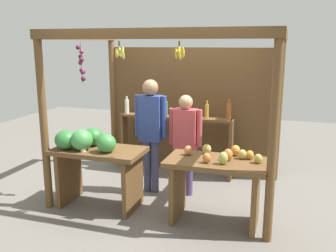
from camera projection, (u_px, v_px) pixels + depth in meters
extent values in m
plane|color=slate|center=(172.00, 192.00, 5.54)|extent=(12.00, 12.00, 0.00)
cylinder|color=brown|center=(44.00, 123.00, 4.78)|extent=(0.10, 0.10, 2.34)
cylinder|color=brown|center=(273.00, 140.00, 3.92)|extent=(0.10, 0.10, 2.34)
cylinder|color=brown|center=(113.00, 100.00, 6.64)|extent=(0.10, 0.10, 2.34)
cylinder|color=brown|center=(279.00, 109.00, 5.78)|extent=(0.10, 0.10, 2.34)
cube|color=brown|center=(146.00, 33.00, 4.10)|extent=(2.96, 0.12, 0.12)
cube|color=brown|center=(80.00, 36.00, 5.47)|extent=(0.12, 2.11, 0.12)
cube|color=brown|center=(282.00, 34.00, 4.61)|extent=(0.12, 2.11, 0.12)
cube|color=#52381E|center=(190.00, 111.00, 6.26)|extent=(2.86, 0.04, 2.10)
cylinder|color=brown|center=(179.00, 44.00, 4.13)|extent=(0.02, 0.02, 0.06)
ellipsoid|color=gold|center=(183.00, 52.00, 4.13)|extent=(0.04, 0.06, 0.13)
ellipsoid|color=gold|center=(181.00, 53.00, 4.18)|extent=(0.08, 0.05, 0.13)
ellipsoid|color=gold|center=(178.00, 52.00, 4.17)|extent=(0.07, 0.07, 0.13)
ellipsoid|color=gold|center=(176.00, 53.00, 4.14)|extent=(0.05, 0.06, 0.13)
ellipsoid|color=gold|center=(180.00, 55.00, 4.13)|extent=(0.06, 0.05, 0.13)
cylinder|color=brown|center=(119.00, 44.00, 4.30)|extent=(0.02, 0.02, 0.06)
ellipsoid|color=#D1CC4C|center=(123.00, 55.00, 4.32)|extent=(0.04, 0.07, 0.12)
ellipsoid|color=#D1CC4C|center=(123.00, 52.00, 4.35)|extent=(0.05, 0.04, 0.12)
ellipsoid|color=#D1CC4C|center=(119.00, 52.00, 4.34)|extent=(0.06, 0.07, 0.13)
ellipsoid|color=#D1CC4C|center=(117.00, 53.00, 4.32)|extent=(0.05, 0.07, 0.12)
ellipsoid|color=#D1CC4C|center=(119.00, 52.00, 4.28)|extent=(0.07, 0.05, 0.12)
cylinder|color=#4C422D|center=(81.00, 62.00, 4.92)|extent=(0.01, 0.01, 0.55)
sphere|color=#47142D|center=(78.00, 47.00, 4.87)|extent=(0.06, 0.06, 0.06)
sphere|color=#601E42|center=(81.00, 52.00, 4.91)|extent=(0.06, 0.06, 0.06)
sphere|color=#47142D|center=(81.00, 57.00, 4.94)|extent=(0.06, 0.06, 0.06)
sphere|color=#511938|center=(82.00, 60.00, 4.90)|extent=(0.06, 0.06, 0.06)
sphere|color=#601E42|center=(80.00, 63.00, 4.91)|extent=(0.06, 0.06, 0.06)
sphere|color=#511938|center=(82.00, 70.00, 4.92)|extent=(0.06, 0.06, 0.06)
sphere|color=#601E42|center=(83.00, 72.00, 4.93)|extent=(0.07, 0.07, 0.07)
sphere|color=#47142D|center=(83.00, 79.00, 4.95)|extent=(0.06, 0.06, 0.06)
cube|color=brown|center=(99.00, 151.00, 4.90)|extent=(1.20, 0.64, 0.06)
cube|color=brown|center=(69.00, 176.00, 5.14)|extent=(0.06, 0.58, 0.75)
cube|color=brown|center=(133.00, 184.00, 4.85)|extent=(0.06, 0.58, 0.75)
ellipsoid|color=#38843D|center=(106.00, 143.00, 4.71)|extent=(0.34, 0.34, 0.24)
ellipsoid|color=#2D7533|center=(66.00, 140.00, 4.85)|extent=(0.31, 0.31, 0.25)
ellipsoid|color=#429347|center=(82.00, 140.00, 4.80)|extent=(0.34, 0.34, 0.28)
ellipsoid|color=#2D7533|center=(93.00, 137.00, 5.03)|extent=(0.30, 0.30, 0.24)
cylinder|color=white|center=(83.00, 148.00, 4.76)|extent=(0.07, 0.07, 0.09)
cube|color=brown|center=(216.00, 162.00, 4.43)|extent=(1.20, 0.64, 0.06)
cube|color=brown|center=(178.00, 189.00, 4.66)|extent=(0.06, 0.58, 0.75)
cube|color=brown|center=(255.00, 199.00, 4.37)|extent=(0.06, 0.58, 0.75)
ellipsoid|color=gold|center=(236.00, 150.00, 4.58)|extent=(0.15, 0.15, 0.13)
ellipsoid|color=#B79E47|center=(207.00, 149.00, 4.66)|extent=(0.15, 0.15, 0.12)
ellipsoid|color=#E07F47|center=(188.00, 150.00, 4.61)|extent=(0.14, 0.14, 0.12)
ellipsoid|color=#A8B24C|center=(223.00, 158.00, 4.25)|extent=(0.13, 0.13, 0.15)
ellipsoid|color=#CC7038|center=(207.00, 158.00, 4.31)|extent=(0.13, 0.13, 0.12)
ellipsoid|color=#CC7038|center=(228.00, 155.00, 4.38)|extent=(0.12, 0.12, 0.15)
ellipsoid|color=gold|center=(250.00, 155.00, 4.45)|extent=(0.11, 0.11, 0.11)
ellipsoid|color=#B79E47|center=(242.00, 154.00, 4.45)|extent=(0.13, 0.13, 0.12)
ellipsoid|color=#B79E47|center=(258.00, 159.00, 4.29)|extent=(0.11, 0.11, 0.11)
cube|color=brown|center=(124.00, 141.00, 6.46)|extent=(0.05, 0.20, 1.00)
cube|color=brown|center=(231.00, 150.00, 5.90)|extent=(0.05, 0.20, 1.00)
cube|color=brown|center=(175.00, 117.00, 6.08)|extent=(1.86, 0.22, 0.04)
cylinder|color=silver|center=(127.00, 106.00, 6.31)|extent=(0.07, 0.07, 0.23)
cylinder|color=silver|center=(127.00, 98.00, 6.27)|extent=(0.03, 0.03, 0.06)
cylinder|color=#994C1E|center=(145.00, 107.00, 6.20)|extent=(0.07, 0.07, 0.24)
cylinder|color=#994C1E|center=(145.00, 99.00, 6.17)|extent=(0.03, 0.03, 0.06)
cylinder|color=#338C4C|center=(166.00, 108.00, 6.10)|extent=(0.08, 0.08, 0.24)
cylinder|color=#338C4C|center=(166.00, 99.00, 6.06)|extent=(0.03, 0.03, 0.06)
cylinder|color=gold|center=(186.00, 109.00, 5.99)|extent=(0.07, 0.07, 0.26)
cylinder|color=gold|center=(186.00, 99.00, 5.95)|extent=(0.03, 0.03, 0.06)
cylinder|color=gold|center=(207.00, 111.00, 5.89)|extent=(0.06, 0.06, 0.22)
cylinder|color=gold|center=(207.00, 103.00, 5.86)|extent=(0.03, 0.03, 0.06)
cylinder|color=#994C1E|center=(229.00, 111.00, 5.78)|extent=(0.08, 0.08, 0.26)
cylinder|color=#994C1E|center=(229.00, 101.00, 5.75)|extent=(0.03, 0.03, 0.06)
cylinder|color=#454869|center=(147.00, 166.00, 5.49)|extent=(0.11, 0.11, 0.79)
cylinder|color=#454869|center=(155.00, 167.00, 5.45)|extent=(0.11, 0.11, 0.79)
cube|color=#2D428C|center=(151.00, 118.00, 5.31)|extent=(0.32, 0.19, 0.66)
cylinder|color=#2D428C|center=(138.00, 115.00, 5.37)|extent=(0.08, 0.08, 0.60)
cylinder|color=#2D428C|center=(164.00, 117.00, 5.25)|extent=(0.08, 0.08, 0.60)
sphere|color=#997051|center=(150.00, 87.00, 5.21)|extent=(0.23, 0.23, 0.23)
cylinder|color=#4E3D6C|center=(181.00, 171.00, 5.40)|extent=(0.11, 0.11, 0.69)
cylinder|color=#4E3D6C|center=(189.00, 172.00, 5.36)|extent=(0.11, 0.11, 0.69)
cube|color=#BF474C|center=(185.00, 129.00, 5.24)|extent=(0.32, 0.19, 0.58)
cylinder|color=#BF474C|center=(172.00, 126.00, 5.29)|extent=(0.08, 0.08, 0.52)
cylinder|color=#BF474C|center=(199.00, 128.00, 5.17)|extent=(0.08, 0.08, 0.52)
sphere|color=tan|center=(186.00, 102.00, 5.15)|extent=(0.20, 0.20, 0.20)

